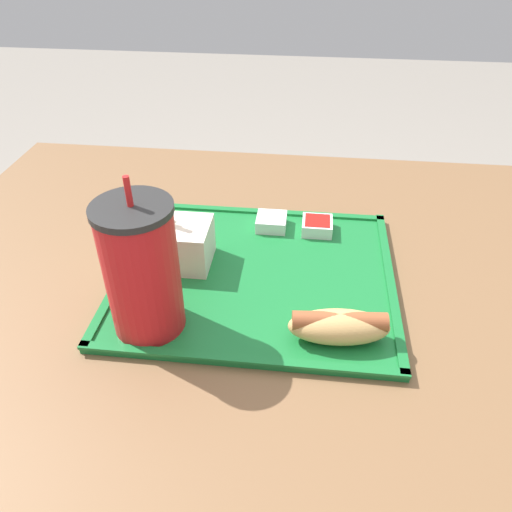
{
  "coord_description": "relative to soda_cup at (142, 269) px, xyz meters",
  "views": [
    {
      "loc": [
        -0.07,
        0.56,
        1.18
      ],
      "look_at": [
        -0.01,
        0.0,
        0.76
      ],
      "focal_mm": 35.0,
      "sensor_mm": 36.0,
      "label": 1
    }
  ],
  "objects": [
    {
      "name": "food_tray",
      "position": [
        -0.12,
        -0.12,
        -0.09
      ],
      "size": [
        0.39,
        0.34,
        0.01
      ],
      "color": "#197233",
      "rests_on": "dining_table"
    },
    {
      "name": "hot_dog_far",
      "position": [
        -0.24,
        0.0,
        -0.06
      ],
      "size": [
        0.13,
        0.06,
        0.04
      ],
      "color": "tan",
      "rests_on": "food_tray"
    },
    {
      "name": "sauce_cup_mayo",
      "position": [
        -0.13,
        -0.24,
        -0.08
      ],
      "size": [
        0.05,
        0.05,
        0.02
      ],
      "color": "silver",
      "rests_on": "food_tray"
    },
    {
      "name": "soda_cup",
      "position": [
        0.0,
        0.0,
        0.0
      ],
      "size": [
        0.09,
        0.09,
        0.21
      ],
      "color": "red",
      "rests_on": "food_tray"
    },
    {
      "name": "fries_carton",
      "position": [
        -0.0,
        -0.13,
        -0.05
      ],
      "size": [
        0.1,
        0.08,
        0.11
      ],
      "color": "silver",
      "rests_on": "food_tray"
    },
    {
      "name": "dining_table",
      "position": [
        -0.11,
        -0.12,
        -0.46
      ],
      "size": [
        1.07,
        0.84,
        0.72
      ],
      "color": "brown",
      "rests_on": "ground_plane"
    },
    {
      "name": "sauce_cup_ketchup",
      "position": [
        -0.21,
        -0.24,
        -0.08
      ],
      "size": [
        0.05,
        0.05,
        0.02
      ],
      "color": "silver",
      "rests_on": "food_tray"
    }
  ]
}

